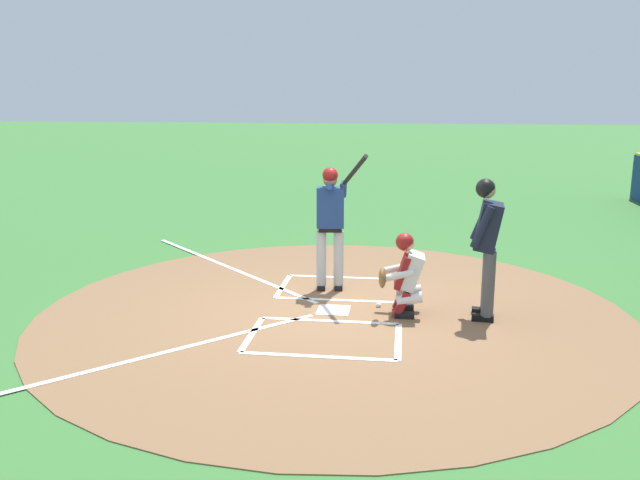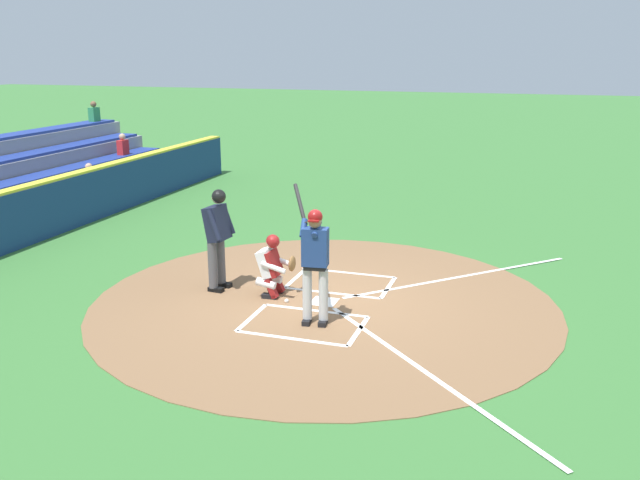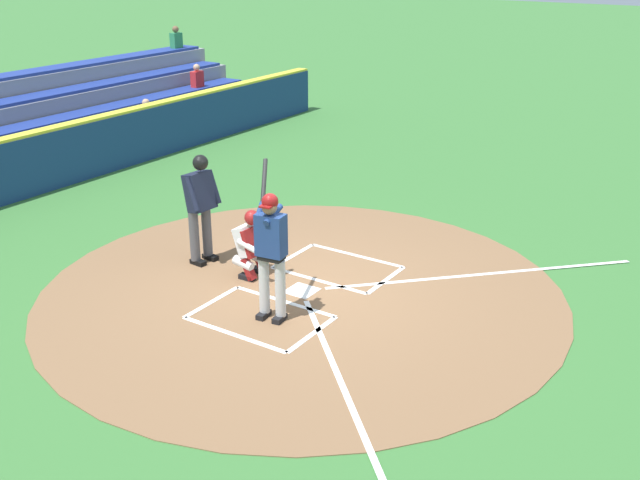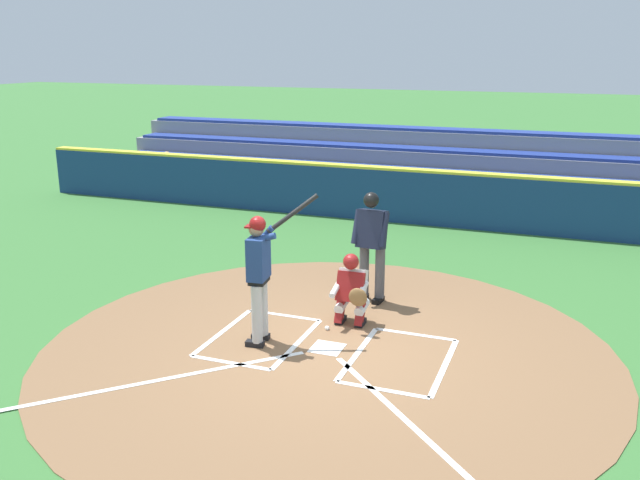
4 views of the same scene
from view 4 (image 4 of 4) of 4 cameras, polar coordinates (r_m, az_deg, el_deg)
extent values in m
plane|color=#387033|center=(9.71, 0.60, -9.07)|extent=(120.00, 120.00, 0.00)
cylinder|color=brown|center=(9.71, 0.60, -9.03)|extent=(8.00, 8.00, 0.01)
cube|color=white|center=(9.71, 0.60, -8.99)|extent=(0.44, 0.44, 0.01)
cube|color=white|center=(10.23, 7.95, -7.80)|extent=(1.20, 0.08, 0.01)
cube|color=white|center=(8.65, 5.18, -12.31)|extent=(1.20, 0.08, 0.01)
cube|color=white|center=(9.58, 3.16, -9.37)|extent=(0.08, 1.80, 0.01)
cube|color=white|center=(9.32, 10.32, -10.35)|extent=(0.08, 1.80, 0.01)
cube|color=white|center=(10.84, -2.99, -6.29)|extent=(1.20, 0.08, 0.01)
cube|color=white|center=(9.36, -7.48, -10.11)|extent=(1.20, 0.08, 0.01)
cube|color=white|center=(9.86, -1.88, -8.59)|extent=(0.08, 1.80, 0.01)
cube|color=white|center=(10.34, -8.09, -7.54)|extent=(0.08, 1.80, 0.01)
cube|color=white|center=(9.00, -17.22, -11.84)|extent=(3.73, 3.73, 0.01)
cube|color=white|center=(7.45, 10.71, -17.58)|extent=(3.73, 3.73, 0.01)
cylinder|color=#BCBCBC|center=(9.61, -5.29, -6.17)|extent=(0.15, 0.15, 0.84)
cube|color=black|center=(9.80, -5.44, -8.61)|extent=(0.27, 0.15, 0.09)
cylinder|color=#BCBCBC|center=(9.84, -4.80, -5.62)|extent=(0.15, 0.15, 0.84)
cube|color=black|center=(10.03, -4.96, -8.02)|extent=(0.27, 0.15, 0.09)
cube|color=black|center=(9.56, -5.11, -3.27)|extent=(0.26, 0.37, 0.10)
cube|color=navy|center=(9.47, -5.16, -1.50)|extent=(0.29, 0.43, 0.60)
sphere|color=#9E7051|center=(9.36, -5.33, 0.91)|extent=(0.21, 0.21, 0.21)
sphere|color=maroon|center=(9.34, -5.23, 1.32)|extent=(0.23, 0.23, 0.23)
cube|color=maroon|center=(9.38, -5.86, 1.15)|extent=(0.13, 0.18, 0.02)
cylinder|color=navy|center=(9.36, -4.94, 0.09)|extent=(0.44, 0.14, 0.21)
cylinder|color=navy|center=(9.55, -4.54, 0.42)|extent=(0.27, 0.12, 0.29)
cylinder|color=black|center=(9.49, -2.26, 2.24)|extent=(0.65, 0.44, 0.53)
cylinder|color=black|center=(9.51, -4.29, 0.73)|extent=(0.10, 0.11, 0.08)
cube|color=black|center=(10.48, 3.41, -6.90)|extent=(0.12, 0.26, 0.09)
cube|color=maroon|center=(10.39, 3.36, -6.19)|extent=(0.12, 0.24, 0.37)
cylinder|color=silver|center=(10.45, 3.52, -5.59)|extent=(0.15, 0.36, 0.21)
cube|color=black|center=(10.57, 1.73, -6.68)|extent=(0.12, 0.26, 0.09)
cube|color=maroon|center=(10.47, 1.67, -5.98)|extent=(0.12, 0.24, 0.37)
cylinder|color=silver|center=(10.53, 1.85, -5.38)|extent=(0.15, 0.36, 0.21)
cube|color=silver|center=(10.38, 2.72, -3.72)|extent=(0.40, 0.36, 0.52)
cube|color=maroon|center=(10.28, 2.54, -3.91)|extent=(0.42, 0.22, 0.46)
sphere|color=tan|center=(10.20, 2.63, -1.88)|extent=(0.21, 0.21, 0.21)
sphere|color=maroon|center=(10.17, 2.60, -1.81)|extent=(0.24, 0.24, 0.24)
cylinder|color=silver|center=(10.18, 3.51, -4.25)|extent=(0.10, 0.45, 0.20)
cylinder|color=silver|center=(10.29, 1.37, -4.00)|extent=(0.10, 0.45, 0.20)
ellipsoid|color=brown|center=(10.01, 3.18, -4.78)|extent=(0.28, 0.10, 0.28)
cylinder|color=#4C4C51|center=(11.28, 5.01, -2.74)|extent=(0.16, 0.16, 0.86)
cube|color=black|center=(11.39, 4.87, -5.03)|extent=(0.16, 0.29, 0.09)
cylinder|color=#4C4C51|center=(11.38, 3.70, -2.55)|extent=(0.16, 0.16, 0.86)
cube|color=black|center=(11.49, 3.56, -4.82)|extent=(0.16, 0.29, 0.09)
cube|color=#191E33|center=(11.08, 4.35, 0.93)|extent=(0.47, 0.40, 0.66)
sphere|color=tan|center=(10.94, 4.33, 3.26)|extent=(0.22, 0.22, 0.22)
sphere|color=black|center=(10.91, 4.29, 3.34)|extent=(0.25, 0.25, 0.25)
cylinder|color=#191E33|center=(10.92, 5.37, 0.84)|extent=(0.13, 0.29, 0.56)
cylinder|color=#191E33|center=(11.09, 3.05, 1.12)|extent=(0.13, 0.29, 0.56)
sphere|color=white|center=(10.29, 0.60, -7.36)|extent=(0.07, 0.07, 0.07)
cube|color=navy|center=(16.43, 9.68, 3.40)|extent=(22.00, 0.36, 1.25)
cube|color=yellow|center=(16.31, 9.79, 5.65)|extent=(22.00, 0.32, 0.06)
cube|color=gray|center=(17.50, 10.29, 2.78)|extent=(20.00, 0.85, 0.45)
cube|color=navy|center=(17.45, 10.33, 3.63)|extent=(19.60, 0.72, 0.08)
cube|color=gray|center=(18.28, 10.82, 4.02)|extent=(20.00, 0.85, 0.90)
cube|color=navy|center=(18.18, 10.90, 5.53)|extent=(19.60, 0.72, 0.08)
cube|color=gray|center=(19.06, 11.32, 5.16)|extent=(20.00, 0.85, 1.35)
cube|color=navy|center=(18.94, 11.43, 7.29)|extent=(19.60, 0.72, 0.08)
cube|color=gray|center=(19.85, 11.78, 6.21)|extent=(20.00, 0.85, 1.80)
cube|color=navy|center=(19.72, 11.93, 8.90)|extent=(19.60, 0.72, 0.08)
cube|color=red|center=(20.35, -12.59, 5.99)|extent=(0.36, 0.22, 0.46)
sphere|color=tan|center=(20.30, -12.64, 6.94)|extent=(0.20, 0.20, 0.20)
camera|label=1|loc=(10.78, 51.25, 3.65)|focal=36.72mm
camera|label=2|loc=(14.47, -50.69, 10.77)|focal=38.44mm
camera|label=3|loc=(11.85, -59.88, 12.71)|focal=42.15mm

